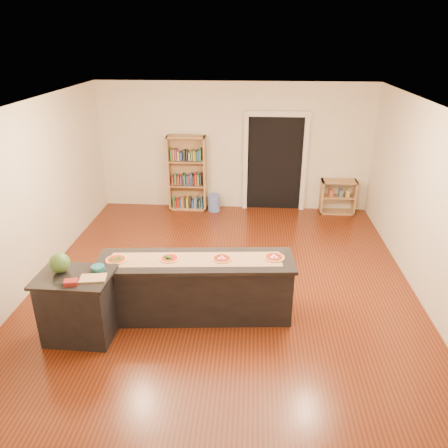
# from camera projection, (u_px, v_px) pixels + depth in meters

# --- Properties ---
(room) EXTENTS (6.00, 7.00, 2.80)m
(room) POSITION_uv_depth(u_px,v_px,m) (223.00, 205.00, 6.42)
(room) COLOR #EDE2C7
(room) RESTS_ON ground
(doorway) EXTENTS (1.40, 0.09, 2.21)m
(doorway) POSITION_uv_depth(u_px,v_px,m) (275.00, 157.00, 9.60)
(doorway) COLOR black
(doorway) RESTS_ON room
(kitchen_island) EXTENTS (2.69, 0.73, 0.89)m
(kitchen_island) POSITION_uv_depth(u_px,v_px,m) (196.00, 287.00, 6.11)
(kitchen_island) COLOR black
(kitchen_island) RESTS_ON ground
(side_counter) EXTENTS (0.94, 0.69, 0.93)m
(side_counter) POSITION_uv_depth(u_px,v_px,m) (78.00, 306.00, 5.65)
(side_counter) COLOR black
(side_counter) RESTS_ON ground
(bookshelf) EXTENTS (0.84, 0.30, 1.68)m
(bookshelf) POSITION_uv_depth(u_px,v_px,m) (187.00, 173.00, 9.72)
(bookshelf) COLOR tan
(bookshelf) RESTS_ON ground
(low_shelf) EXTENTS (0.76, 0.32, 0.76)m
(low_shelf) POSITION_uv_depth(u_px,v_px,m) (338.00, 197.00, 9.68)
(low_shelf) COLOR tan
(low_shelf) RESTS_ON ground
(waste_bin) EXTENTS (0.27, 0.27, 0.39)m
(waste_bin) POSITION_uv_depth(u_px,v_px,m) (214.00, 203.00, 9.85)
(waste_bin) COLOR #5B75CB
(waste_bin) RESTS_ON ground
(kraft_paper) EXTENTS (2.36, 0.61, 0.00)m
(kraft_paper) POSITION_uv_depth(u_px,v_px,m) (196.00, 259.00, 5.94)
(kraft_paper) COLOR #A07B52
(kraft_paper) RESTS_ON kitchen_island
(watermelon) EXTENTS (0.26, 0.26, 0.26)m
(watermelon) POSITION_uv_depth(u_px,v_px,m) (60.00, 263.00, 5.50)
(watermelon) COLOR #144214
(watermelon) RESTS_ON side_counter
(cutting_board) EXTENTS (0.35, 0.26, 0.02)m
(cutting_board) POSITION_uv_depth(u_px,v_px,m) (93.00, 278.00, 5.38)
(cutting_board) COLOR tan
(cutting_board) RESTS_ON side_counter
(package_red) EXTENTS (0.19, 0.15, 0.06)m
(package_red) POSITION_uv_depth(u_px,v_px,m) (71.00, 282.00, 5.26)
(package_red) COLOR maroon
(package_red) RESTS_ON side_counter
(package_teal) EXTENTS (0.17, 0.17, 0.06)m
(package_teal) POSITION_uv_depth(u_px,v_px,m) (98.00, 268.00, 5.56)
(package_teal) COLOR #195966
(package_teal) RESTS_ON side_counter
(pizza_a) EXTENTS (0.27, 0.27, 0.02)m
(pizza_a) POSITION_uv_depth(u_px,v_px,m) (116.00, 260.00, 5.91)
(pizza_a) COLOR tan
(pizza_a) RESTS_ON kitchen_island
(pizza_b) EXTENTS (0.28, 0.28, 0.02)m
(pizza_b) POSITION_uv_depth(u_px,v_px,m) (169.00, 258.00, 5.94)
(pizza_b) COLOR tan
(pizza_b) RESTS_ON kitchen_island
(pizza_c) EXTENTS (0.28, 0.28, 0.02)m
(pizza_c) POSITION_uv_depth(u_px,v_px,m) (222.00, 258.00, 5.94)
(pizza_c) COLOR tan
(pizza_c) RESTS_ON kitchen_island
(pizza_d) EXTENTS (0.30, 0.30, 0.02)m
(pizza_d) POSITION_uv_depth(u_px,v_px,m) (274.00, 257.00, 5.97)
(pizza_d) COLOR tan
(pizza_d) RESTS_ON kitchen_island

